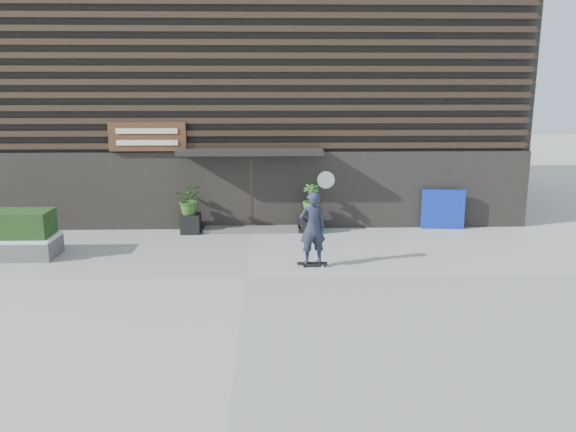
{
  "coord_description": "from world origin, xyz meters",
  "views": [
    {
      "loc": [
        0.62,
        -13.56,
        4.64
      ],
      "look_at": [
        1.09,
        1.9,
        1.1
      ],
      "focal_mm": 36.42,
      "sensor_mm": 36.0,
      "label": 1
    }
  ],
  "objects_px": {
    "planter_pot_left": "(191,224)",
    "planter_pot_right": "(311,223)",
    "skateboarder": "(313,228)",
    "blue_tarp": "(443,209)"
  },
  "relations": [
    {
      "from": "planter_pot_left",
      "to": "blue_tarp",
      "type": "bearing_deg",
      "value": 2.12
    },
    {
      "from": "planter_pot_left",
      "to": "skateboarder",
      "type": "bearing_deg",
      "value": -44.86
    },
    {
      "from": "planter_pot_left",
      "to": "blue_tarp",
      "type": "relative_size",
      "value": 0.44
    },
    {
      "from": "blue_tarp",
      "to": "skateboarder",
      "type": "distance_m",
      "value": 5.95
    },
    {
      "from": "skateboarder",
      "to": "blue_tarp",
      "type": "bearing_deg",
      "value": 40.64
    },
    {
      "from": "planter_pot_right",
      "to": "skateboarder",
      "type": "distance_m",
      "value": 3.65
    },
    {
      "from": "planter_pot_left",
      "to": "planter_pot_right",
      "type": "relative_size",
      "value": 1.0
    },
    {
      "from": "blue_tarp",
      "to": "skateboarder",
      "type": "relative_size",
      "value": 0.7
    },
    {
      "from": "planter_pot_right",
      "to": "skateboarder",
      "type": "height_order",
      "value": "skateboarder"
    },
    {
      "from": "planter_pot_left",
      "to": "planter_pot_right",
      "type": "height_order",
      "value": "same"
    }
  ]
}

